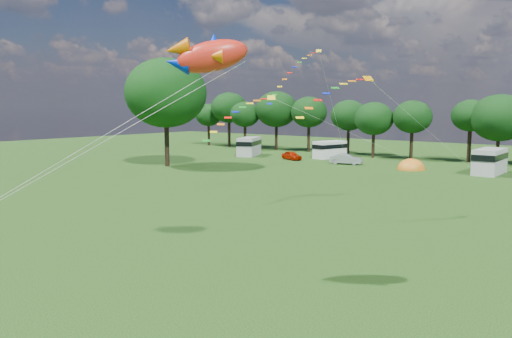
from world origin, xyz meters
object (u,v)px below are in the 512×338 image
Objects in this scene: big_tree at (166,93)px; campervan_b at (330,149)px; tent_orange at (411,169)px; fish_kite at (206,56)px; car_b at (346,159)px; car_a at (292,156)px; campervan_c at (490,160)px; campervan_a at (249,146)px.

big_tree is 2.47× the size of campervan_b.
tent_orange is at bearing -97.26° from campervan_b.
fish_kite is at bearing -80.48° from tent_orange.
car_b is at bearing 43.33° from big_tree.
campervan_c reaches higher than car_a.
campervan_a is 25.55m from tent_orange.
campervan_a is 1.06× the size of campervan_c.
fish_kite is (32.06, -26.00, 0.53)m from big_tree.
car_a is 0.63× the size of campervan_c.
big_tree is at bearing 101.83° from fish_kite.
campervan_a reaches higher than tent_orange.
campervan_b is at bearing 81.11° from campervan_c.
big_tree is at bearing 115.77° from car_b.
car_a is at bearing 71.56° from car_b.
tent_orange reaches higher than car_a.
tent_orange is 1.04× the size of fish_kite.
campervan_a is 1.75× the size of fish_kite.
fish_kite reaches higher than campervan_c.
big_tree is at bearing 117.97° from campervan_c.
car_b is 16.89m from campervan_c.
campervan_b reaches higher than car_a.
campervan_c is (33.29, 17.19, -7.52)m from big_tree.
car_b is at bearing 179.96° from tent_orange.
tent_orange is at bearing 31.80° from big_tree.
campervan_c is 1.58× the size of tent_orange.
tent_orange is at bearing -68.72° from car_a.
tent_orange is at bearing 60.39° from fish_kite.
big_tree reaches higher than car_b.
car_a is (7.99, 15.69, -8.42)m from big_tree.
campervan_b is at bearing 75.04° from fish_kite.
big_tree is 2.32× the size of campervan_c.
tent_orange is 43.20m from fish_kite.
campervan_a reaches higher than car_a.
campervan_c is (25.30, 1.50, 0.90)m from car_a.
fish_kite is (24.07, -41.69, 8.95)m from car_a.
campervan_a is at bearing 68.91° from car_b.
campervan_c is 43.95m from fish_kite.
tent_orange is (-8.20, -1.63, -1.48)m from campervan_c.
campervan_c reaches higher than campervan_a.
campervan_a is 54.16m from fish_kite.
big_tree reaches higher than campervan_c.
fish_kite is at bearing -177.03° from car_b.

